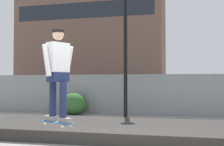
# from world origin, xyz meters

# --- Properties ---
(gravel_berm) EXTENTS (12.97, 3.06, 0.31)m
(gravel_berm) POSITION_xyz_m (0.00, 3.03, 0.15)
(gravel_berm) COLOR #33302D
(gravel_berm) RESTS_ON ground_plane
(skateboard) EXTENTS (0.80, 0.56, 0.07)m
(skateboard) POSITION_xyz_m (-0.75, -0.06, 0.76)
(skateboard) COLOR #2D608C
(skater) EXTENTS (0.68, 0.62, 1.70)m
(skater) POSITION_xyz_m (-0.75, -0.06, 1.74)
(skater) COLOR gray
(skater) RESTS_ON skateboard
(chain_fence) EXTENTS (16.79, 0.06, 1.85)m
(chain_fence) POSITION_xyz_m (-0.00, 8.04, 0.93)
(chain_fence) COLOR gray
(chain_fence) RESTS_ON ground_plane
(street_lamp) EXTENTS (0.44, 0.44, 6.22)m
(street_lamp) POSITION_xyz_m (-0.84, 6.94, 3.92)
(street_lamp) COLOR black
(street_lamp) RESTS_ON ground_plane
(parked_car_near) EXTENTS (4.54, 2.25, 1.66)m
(parked_car_near) POSITION_xyz_m (-4.20, 11.34, 0.84)
(parked_car_near) COLOR navy
(parked_car_near) RESTS_ON ground_plane
(library_building) EXTENTS (24.38, 12.84, 20.66)m
(library_building) POSITION_xyz_m (-13.41, 43.49, 10.33)
(library_building) COLOR brown
(library_building) RESTS_ON ground_plane
(shrub_left) EXTENTS (1.28, 1.04, 0.99)m
(shrub_left) POSITION_xyz_m (-3.37, 7.45, 0.49)
(shrub_left) COLOR #2D5B28
(shrub_left) RESTS_ON ground_plane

